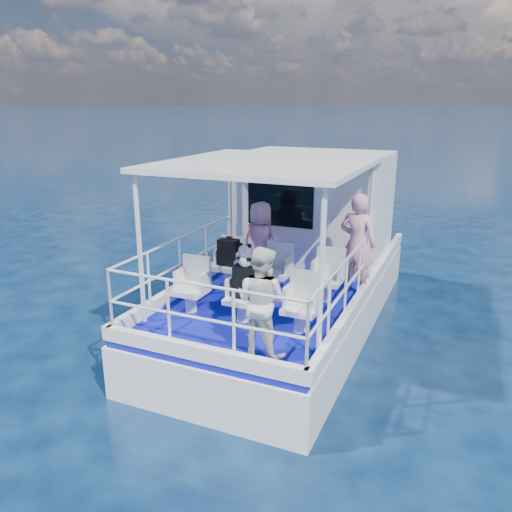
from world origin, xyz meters
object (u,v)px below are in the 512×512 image
(backpack_center, at_px, (245,282))
(panda, at_px, (245,255))
(passenger_stbd_aft, at_px, (261,301))
(passenger_port_fwd, at_px, (260,243))

(backpack_center, relative_size, panda, 1.41)
(passenger_stbd_aft, bearing_deg, panda, -43.63)
(passenger_port_fwd, distance_m, backpack_center, 1.73)
(backpack_center, bearing_deg, panda, -51.96)
(passenger_port_fwd, relative_size, passenger_stbd_aft, 1.03)
(passenger_port_fwd, xyz_separation_m, passenger_stbd_aft, (1.07, -2.46, -0.02))
(passenger_stbd_aft, relative_size, backpack_center, 2.94)
(passenger_stbd_aft, height_order, panda, passenger_stbd_aft)
(passenger_port_fwd, bearing_deg, backpack_center, 110.31)
(passenger_port_fwd, relative_size, panda, 4.30)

